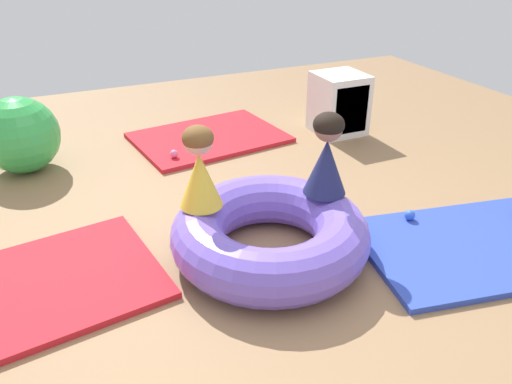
{
  "coord_description": "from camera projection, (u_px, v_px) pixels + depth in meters",
  "views": [
    {
      "loc": [
        -1.05,
        -2.23,
        1.78
      ],
      "look_at": [
        0.06,
        0.23,
        0.34
      ],
      "focal_mm": 35.54,
      "sensor_mm": 36.0,
      "label": 1
    }
  ],
  "objects": [
    {
      "name": "child_in_yellow",
      "position": [
        200.0,
        168.0,
        2.85
      ],
      "size": [
        0.28,
        0.28,
        0.49
      ],
      "rotation": [
        0.0,
        0.0,
        1.44
      ],
      "color": "yellow",
      "rests_on": "inflatable_cushion"
    },
    {
      "name": "storage_cube",
      "position": [
        340.0,
        104.0,
        4.73
      ],
      "size": [
        0.44,
        0.44,
        0.56
      ],
      "color": "silver",
      "rests_on": "ground"
    },
    {
      "name": "exercise_ball_large",
      "position": [
        20.0,
        135.0,
        3.98
      ],
      "size": [
        0.61,
        0.61,
        0.61
      ],
      "primitive_type": "sphere",
      "color": "green",
      "rests_on": "ground"
    },
    {
      "name": "inflatable_cushion",
      "position": [
        270.0,
        234.0,
        2.98
      ],
      "size": [
        1.17,
        1.17,
        0.32
      ],
      "primitive_type": "torus",
      "color": "#7056D1",
      "rests_on": "ground"
    },
    {
      "name": "play_ball_blue",
      "position": [
        410.0,
        215.0,
        3.34
      ],
      "size": [
        0.07,
        0.07,
        0.07
      ],
      "primitive_type": "sphere",
      "color": "blue",
      "rests_on": "gym_mat_center_rear"
    },
    {
      "name": "gym_mat_far_right",
      "position": [
        209.0,
        137.0,
        4.69
      ],
      "size": [
        1.42,
        1.11,
        0.04
      ],
      "primitive_type": "cube",
      "rotation": [
        0.0,
        0.0,
        0.13
      ],
      "color": "red",
      "rests_on": "ground"
    },
    {
      "name": "child_in_navy",
      "position": [
        327.0,
        155.0,
        2.99
      ],
      "size": [
        0.28,
        0.28,
        0.51
      ],
      "rotation": [
        0.0,
        0.0,
        4.79
      ],
      "color": "navy",
      "rests_on": "inflatable_cushion"
    },
    {
      "name": "ground_plane",
      "position": [
        263.0,
        261.0,
        3.01
      ],
      "size": [
        8.0,
        8.0,
        0.0
      ],
      "primitive_type": "plane",
      "color": "#93704C"
    },
    {
      "name": "play_ball_pink",
      "position": [
        174.0,
        154.0,
        4.23
      ],
      "size": [
        0.07,
        0.07,
        0.07
      ],
      "primitive_type": "sphere",
      "color": "pink",
      "rests_on": "gym_mat_far_right"
    },
    {
      "name": "gym_mat_center_rear",
      "position": [
        499.0,
        242.0,
        3.15
      ],
      "size": [
        1.85,
        1.21,
        0.04
      ],
      "primitive_type": "cube",
      "rotation": [
        0.0,
        0.0,
        -0.19
      ],
      "color": "#2D47B7",
      "rests_on": "ground"
    },
    {
      "name": "gym_mat_front",
      "position": [
        13.0,
        296.0,
        2.7
      ],
      "size": [
        1.65,
        1.14,
        0.04
      ],
      "primitive_type": "cube",
      "rotation": [
        0.0,
        0.0,
        0.14
      ],
      "color": "red",
      "rests_on": "ground"
    }
  ]
}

